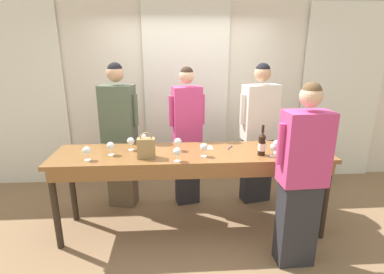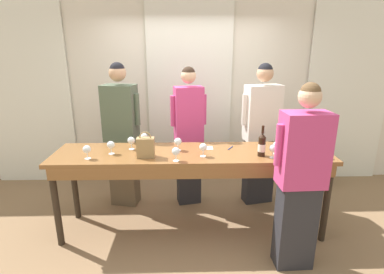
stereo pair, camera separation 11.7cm
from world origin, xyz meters
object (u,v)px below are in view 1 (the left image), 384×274
Objects in this scene: wine_glass_front_left at (301,138)px; wine_glass_back_right at (308,144)px; tasting_bar at (193,161)px; guest_olive_jacket at (120,136)px; wine_glass_near_host at (178,142)px; potted_plant at (312,164)px; wine_glass_back_left at (204,147)px; wine_glass_by_bottle at (87,151)px; wine_glass_center_left at (177,152)px; host_pouring at (302,178)px; guest_pink_top at (187,136)px; wine_glass_front_right at (143,137)px; wine_glass_front_mid at (131,141)px; wine_glass_center_right at (277,144)px; handbag at (146,148)px; wine_glass_center_mid at (111,146)px; wine_glass_back_mid at (321,147)px; wine_bottle at (262,144)px; wine_glass_by_handbag at (273,148)px; guest_cream_sweater at (259,133)px.

wine_glass_front_left and wine_glass_back_right have the same top height.
tasting_bar is 1.12m from guest_olive_jacket.
potted_plant is (2.11, 1.08, -0.75)m from wine_glass_near_host.
wine_glass_back_left and wine_glass_by_bottle have the same top height.
host_pouring is (1.14, -0.37, -0.15)m from wine_glass_center_left.
guest_pink_top is (0.13, 0.58, -0.10)m from wine_glass_near_host.
wine_glass_by_bottle is at bearing -140.21° from wine_glass_front_right.
wine_glass_front_mid and wine_glass_back_left have the same top height.
wine_glass_center_right is 1.00× the size of wine_glass_back_right.
potted_plant is at bearing 23.38° from wine_glass_by_bottle.
host_pouring is at bearing -118.07° from wine_glass_back_right.
handbag reaches higher than wine_glass_near_host.
wine_glass_center_mid is 1.00× the size of wine_glass_by_bottle.
wine_glass_front_right is (-0.56, 0.29, 0.20)m from tasting_bar.
wine_glass_front_mid is 1.00× the size of wine_glass_front_right.
guest_olive_jacket is (-0.02, 0.68, -0.09)m from wine_glass_center_mid.
wine_glass_center_left is 1.00× the size of wine_glass_center_mid.
wine_glass_by_bottle is (-1.99, -0.09, 0.00)m from wine_glass_center_right.
wine_glass_back_mid is at bearing -10.11° from wine_glass_near_host.
wine_glass_by_bottle is (-0.40, -0.29, 0.00)m from wine_glass_front_mid.
wine_glass_back_right is 0.08× the size of guest_pink_top.
handbag reaches higher than wine_glass_back_right.
handbag is 1.39m from wine_glass_center_right.
wine_glass_by_handbag is (0.11, -0.06, -0.02)m from wine_bottle.
handbag is 0.60m from wine_glass_by_bottle.
wine_glass_center_left is at bearing -174.03° from wine_glass_back_right.
wine_glass_front_left is at bearing 36.90° from wine_glass_by_handbag.
potted_plant is (2.44, 1.28, -0.76)m from handbag.
guest_olive_jacket is 3.01× the size of potted_plant.
handbag is at bearing 161.49° from host_pouring.
potted_plant is at bearing 49.88° from wine_glass_by_handbag.
guest_cream_sweater is (1.47, 0.38, -0.09)m from wine_glass_front_right.
wine_glass_near_host is at bearing 143.28° from wine_glass_back_left.
wine_glass_front_mid and wine_glass_back_mid have the same top height.
wine_glass_back_left is at bearing 175.62° from wine_glass_by_handbag.
wine_glass_center_mid is at bearing 162.09° from wine_glass_center_left.
wine_glass_by_bottle is (-0.93, -0.24, 0.00)m from wine_glass_near_host.
wine_glass_front_right is at bearing 152.78° from tasting_bar.
tasting_bar is 20.85× the size of wine_glass_center_right.
wine_glass_center_left is 1.00× the size of wine_glass_by_bottle.
wine_glass_by_bottle is at bearing -178.49° from wine_glass_back_right.
wine_glass_front_right is at bearing 43.45° from wine_glass_center_mid.
tasting_bar is at bearing 0.86° from wine_glass_center_mid.
host_pouring is (1.84, -0.59, -0.15)m from wine_glass_center_mid.
wine_glass_center_left is at bearing -53.78° from wine_glass_front_right.
wine_glass_front_left is 1.18m from wine_glass_back_left.
wine_glass_by_bottle is at bearing -171.96° from tasting_bar.
handbag is 0.44× the size of potted_plant.
wine_bottle is 2.28× the size of wine_glass_center_mid.
wine_glass_center_right is at bearing 2.62° from wine_glass_by_bottle.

